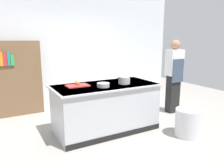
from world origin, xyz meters
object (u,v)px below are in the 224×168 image
at_px(trash_bin, 188,123).
at_px(person_chef, 174,75).
at_px(bookshelf, 16,78).
at_px(onion, 77,82).
at_px(mixing_bowl, 103,85).
at_px(stock_pot, 124,80).

distance_m(trash_bin, person_chef, 1.50).
height_order(trash_bin, bookshelf, bookshelf).
bearing_deg(onion, mixing_bowl, -39.45).
bearing_deg(stock_pot, bookshelf, 132.19).
bearing_deg(person_chef, trash_bin, 156.08).
bearing_deg(person_chef, mixing_bowl, 107.55).
bearing_deg(onion, stock_pot, -16.06).
bearing_deg(stock_pot, trash_bin, -45.99).
bearing_deg(bookshelf, stock_pot, -47.81).
relative_size(trash_bin, bookshelf, 0.30).
distance_m(onion, stock_pot, 0.88).
height_order(stock_pot, person_chef, person_chef).
distance_m(person_chef, bookshelf, 3.66).
height_order(mixing_bowl, trash_bin, mixing_bowl).
relative_size(mixing_bowl, bookshelf, 0.13).
xyz_separation_m(onion, mixing_bowl, (0.37, -0.30, -0.03)).
distance_m(stock_pot, trash_bin, 1.40).
bearing_deg(mixing_bowl, bookshelf, 122.38).
bearing_deg(onion, person_chef, 0.55).
height_order(trash_bin, person_chef, person_chef).
height_order(stock_pot, bookshelf, bookshelf).
relative_size(onion, bookshelf, 0.06).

